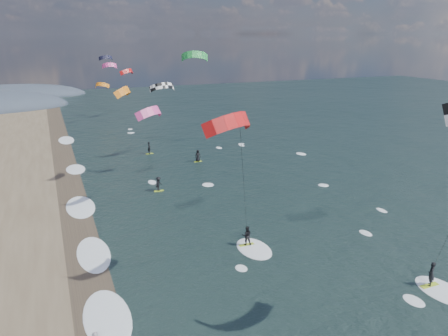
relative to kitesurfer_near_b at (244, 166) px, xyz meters
name	(u,v)px	position (x,y,z in m)	size (l,w,h in m)	color
ground	(314,330)	(1.42, -7.38, -8.49)	(260.00, 260.00, 0.00)	black
wet_sand_strip	(91,287)	(-10.58, 2.62, -8.48)	(3.00, 240.00, 0.00)	#382D23
kitesurfer_near_b	(244,166)	(0.00, 0.00, 0.00)	(7.13, 8.85, 13.22)	#ACCD24
far_kitesurfers	(170,165)	(1.88, 26.87, -7.62)	(9.19, 17.36, 1.83)	#ACCD24
bg_kite_field	(130,75)	(1.15, 46.84, 2.36)	(11.10, 68.06, 9.27)	green
shoreline_surf	(100,254)	(-9.38, 7.37, -8.49)	(2.40, 79.40, 0.11)	white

